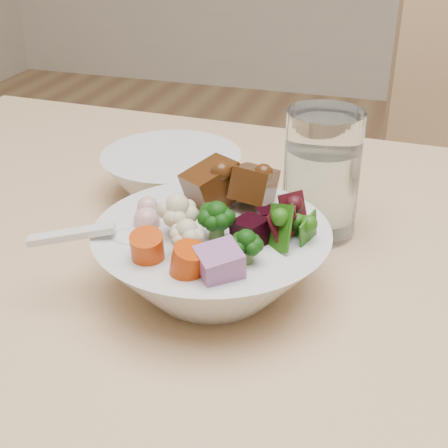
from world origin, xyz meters
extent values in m
cylinder|color=#D9AB80|center=(-0.72, 0.39, 0.34)|extent=(0.06, 0.06, 0.68)
cylinder|color=tan|center=(-0.11, 0.70, 0.22)|extent=(0.03, 0.03, 0.44)
sphere|color=black|center=(-0.24, 0.00, 0.79)|extent=(0.03, 0.03, 0.03)
sphere|color=beige|center=(-0.28, -0.01, 0.80)|extent=(0.04, 0.04, 0.04)
cube|color=black|center=(-0.20, 0.02, 0.79)|extent=(0.04, 0.04, 0.02)
cube|color=#935891|center=(-0.22, -0.06, 0.79)|extent=(0.04, 0.05, 0.04)
cylinder|color=#CC3C05|center=(-0.29, -0.05, 0.79)|extent=(0.03, 0.03, 0.03)
sphere|color=#D29993|center=(-0.31, 0.00, 0.79)|extent=(0.02, 0.02, 0.02)
ellipsoid|color=silver|center=(-0.31, -0.02, 0.78)|extent=(0.05, 0.04, 0.01)
cube|color=silver|center=(-0.36, -0.04, 0.79)|extent=(0.08, 0.04, 0.02)
cylinder|color=white|center=(-0.18, 0.15, 0.79)|extent=(0.08, 0.08, 0.13)
cylinder|color=white|center=(-0.18, 0.15, 0.77)|extent=(0.07, 0.07, 0.09)
camera|label=1|loc=(-0.10, -0.44, 1.05)|focal=50.00mm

